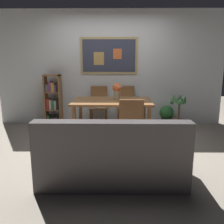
# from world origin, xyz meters

# --- Properties ---
(ground_plane) EXTENTS (12.00, 12.00, 0.00)m
(ground_plane) POSITION_xyz_m (0.00, 0.00, 0.00)
(ground_plane) COLOR gray
(wall_back_with_painting) EXTENTS (5.20, 0.14, 2.60)m
(wall_back_with_painting) POSITION_xyz_m (-0.00, 1.65, 1.31)
(wall_back_with_painting) COLOR silver
(wall_back_with_painting) RESTS_ON ground_plane
(dining_table) EXTENTS (1.50, 0.95, 0.74)m
(dining_table) POSITION_xyz_m (0.06, 0.56, 0.65)
(dining_table) COLOR brown
(dining_table) RESTS_ON ground_plane
(dining_chair_far_right) EXTENTS (0.40, 0.41, 0.91)m
(dining_chair_far_right) POSITION_xyz_m (0.37, 1.43, 0.54)
(dining_chair_far_right) COLOR brown
(dining_chair_far_right) RESTS_ON ground_plane
(dining_chair_far_left) EXTENTS (0.40, 0.41, 0.91)m
(dining_chair_far_left) POSITION_xyz_m (-0.25, 1.40, 0.54)
(dining_chair_far_left) COLOR brown
(dining_chair_far_left) RESTS_ON ground_plane
(dining_chair_near_right) EXTENTS (0.40, 0.41, 0.91)m
(dining_chair_near_right) POSITION_xyz_m (0.38, -0.28, 0.54)
(dining_chair_near_right) COLOR brown
(dining_chair_near_right) RESTS_ON ground_plane
(leather_couch) EXTENTS (1.80, 0.84, 0.84)m
(leather_couch) POSITION_xyz_m (0.09, -1.18, 0.31)
(leather_couch) COLOR #514C4C
(leather_couch) RESTS_ON ground_plane
(bookshelf) EXTENTS (0.36, 0.28, 1.18)m
(bookshelf) POSITION_xyz_m (-1.28, 1.37, 0.57)
(bookshelf) COLOR brown
(bookshelf) RESTS_ON ground_plane
(potted_ivy) EXTENTS (0.32, 0.32, 0.55)m
(potted_ivy) POSITION_xyz_m (1.30, 1.40, 0.26)
(potted_ivy) COLOR #4C4742
(potted_ivy) RESTS_ON ground_plane
(potted_palm) EXTENTS (0.40, 0.43, 0.81)m
(potted_palm) POSITION_xyz_m (1.51, 1.13, 0.29)
(potted_palm) COLOR brown
(potted_palm) RESTS_ON ground_plane
(flower_vase) EXTENTS (0.19, 0.18, 0.33)m
(flower_vase) POSITION_xyz_m (0.16, 0.64, 0.93)
(flower_vase) COLOR tan
(flower_vase) RESTS_ON dining_table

